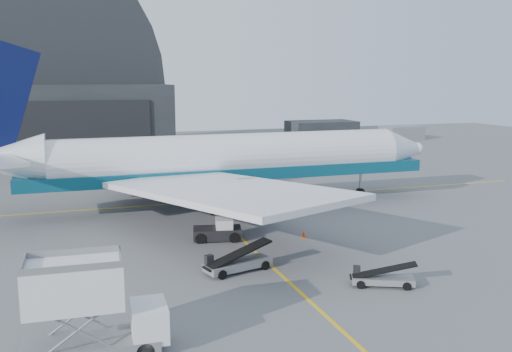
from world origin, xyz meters
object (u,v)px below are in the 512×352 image
object	(u,v)px
belt_loader_a	(237,263)
belt_loader_b	(382,278)
pushback_tug	(219,231)
airliner	(213,161)
catering_truck	(88,309)

from	to	relation	value
belt_loader_a	belt_loader_b	size ratio (longest dim) A/B	1.23
pushback_tug	belt_loader_a	size ratio (longest dim) A/B	0.83
airliner	belt_loader_b	world-z (taller)	airliner
pushback_tug	catering_truck	bearing A→B (deg)	-109.78
airliner	pushback_tug	size ratio (longest dim) A/B	11.60
catering_truck	belt_loader_b	xyz separation A→B (m)	(18.13, 3.81, -1.88)
catering_truck	pushback_tug	bearing A→B (deg)	60.09
airliner	pushback_tug	distance (m)	12.45
pushback_tug	belt_loader_b	bearing A→B (deg)	-49.55
belt_loader_a	pushback_tug	bearing A→B (deg)	69.05
belt_loader_b	pushback_tug	bearing A→B (deg)	142.02
pushback_tug	belt_loader_b	xyz separation A→B (m)	(7.26, -13.55, -0.19)
catering_truck	pushback_tug	xyz separation A→B (m)	(10.87, 17.36, -1.69)
catering_truck	belt_loader_b	distance (m)	18.62
catering_truck	pushback_tug	world-z (taller)	catering_truck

